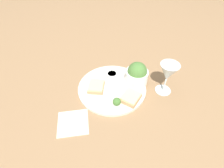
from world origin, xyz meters
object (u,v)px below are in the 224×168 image
object	(u,v)px
cheese_toast_far	(131,97)
salad_bowl	(137,74)
wine_glass	(168,73)
cheese_toast_near	(96,87)
sauce_ramekin	(112,75)
napkin	(73,123)

from	to	relation	value
cheese_toast_far	salad_bowl	bearing A→B (deg)	-176.17
wine_glass	cheese_toast_near	bearing A→B (deg)	-69.01
sauce_ramekin	cheese_toast_near	distance (m)	0.10
salad_bowl	napkin	bearing A→B (deg)	-29.41
salad_bowl	cheese_toast_far	bearing A→B (deg)	3.83
cheese_toast_near	cheese_toast_far	distance (m)	0.17
salad_bowl	cheese_toast_far	size ratio (longest dim) A/B	1.15
sauce_ramekin	cheese_toast_far	size ratio (longest dim) A/B	0.54
salad_bowl	cheese_toast_far	distance (m)	0.12
sauce_ramekin	napkin	bearing A→B (deg)	-10.86
wine_glass	napkin	world-z (taller)	wine_glass
salad_bowl	sauce_ramekin	xyz separation A→B (m)	(0.02, -0.12, -0.03)
cheese_toast_near	napkin	size ratio (longest dim) A/B	0.58
salad_bowl	cheese_toast_far	world-z (taller)	salad_bowl
cheese_toast_far	wine_glass	bearing A→B (deg)	133.74
salad_bowl	cheese_toast_near	distance (m)	0.20
cheese_toast_near	cheese_toast_far	bearing A→B (deg)	87.62
salad_bowl	wine_glass	bearing A→B (deg)	90.71
napkin	cheese_toast_near	bearing A→B (deg)	176.17
sauce_ramekin	wine_glass	xyz separation A→B (m)	(-0.02, 0.25, 0.08)
sauce_ramekin	cheese_toast_far	bearing A→B (deg)	51.36
sauce_ramekin	wine_glass	size ratio (longest dim) A/B	0.33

